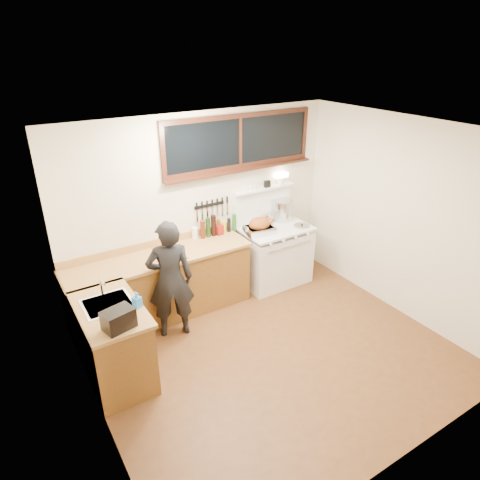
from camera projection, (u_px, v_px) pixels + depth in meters
ground_plane at (274, 354)px, 5.13m from camera, size 4.00×3.50×0.02m
room_shell at (279, 227)px, 4.42m from camera, size 4.10×3.60×2.65m
counter_back at (162, 286)px, 5.66m from camera, size 2.44×0.64×1.00m
counter_left at (113, 343)px, 4.60m from camera, size 0.64×1.09×0.90m
sink_unit at (108, 308)px, 4.50m from camera, size 0.50×0.45×0.37m
vintage_stove at (273, 253)px, 6.49m from camera, size 1.02×0.74×1.61m
back_window at (240, 148)px, 5.85m from camera, size 2.32×0.13×0.77m
left_doorway at (112, 373)px, 3.28m from camera, size 0.02×1.04×2.17m
knife_strip at (211, 206)px, 5.95m from camera, size 0.52×0.03×0.28m
man at (170, 280)px, 5.17m from camera, size 0.65×0.52×1.54m
soap_bottle at (137, 300)px, 4.39m from camera, size 0.10×0.10×0.17m
toaster at (119, 319)px, 4.06m from camera, size 0.33×0.26×0.20m
cutting_board at (172, 252)px, 5.45m from camera, size 0.44×0.37×0.14m
roast_turkey at (260, 226)px, 6.07m from camera, size 0.45×0.35×0.24m
stockpot at (282, 210)px, 6.51m from camera, size 0.41×0.41×0.31m
saucepan at (269, 218)px, 6.44m from camera, size 0.19×0.30×0.13m
pot_lid at (302, 226)px, 6.31m from camera, size 0.27×0.27×0.04m
coffee_tin at (219, 230)px, 6.03m from camera, size 0.11×0.09×0.15m
pitcher at (195, 233)px, 5.91m from camera, size 0.10×0.10×0.16m
bottle_cluster at (216, 226)px, 6.01m from camera, size 0.57×0.07×0.30m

